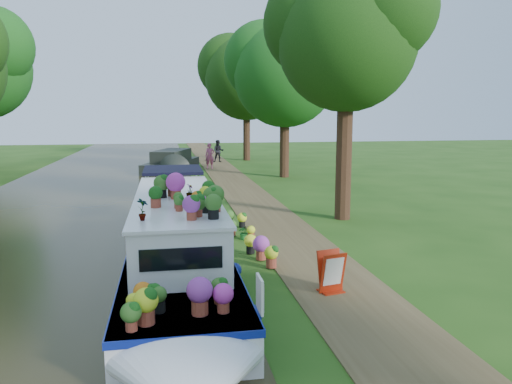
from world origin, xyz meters
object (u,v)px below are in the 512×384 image
object	(u,v)px
second_boat	(172,163)
pedestrian_dark	(218,151)
sandwich_board	(331,274)
pedestrian_pink	(210,156)
plant_boat	(177,239)

from	to	relation	value
second_boat	pedestrian_dark	xyz separation A→B (m)	(3.66, 5.48, 0.31)
second_boat	sandwich_board	world-z (taller)	second_boat
second_boat	pedestrian_pink	size ratio (longest dim) A/B	4.41
second_boat	pedestrian_dark	distance (m)	6.59
second_boat	plant_boat	bearing A→B (deg)	-71.75
sandwich_board	second_boat	bearing A→B (deg)	84.59
plant_boat	sandwich_board	size ratio (longest dim) A/B	15.31
pedestrian_pink	pedestrian_dark	xyz separation A→B (m)	(1.05, 4.41, -0.02)
plant_boat	pedestrian_pink	size ratio (longest dim) A/B	7.74
second_boat	sandwich_board	distance (m)	23.50
pedestrian_dark	second_boat	bearing A→B (deg)	-114.60
plant_boat	second_boat	distance (m)	21.35
second_boat	sandwich_board	bearing A→B (deg)	-63.91
pedestrian_pink	pedestrian_dark	size ratio (longest dim) A/B	1.02
second_boat	pedestrian_pink	xyz separation A→B (m)	(2.60, 1.07, 0.33)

